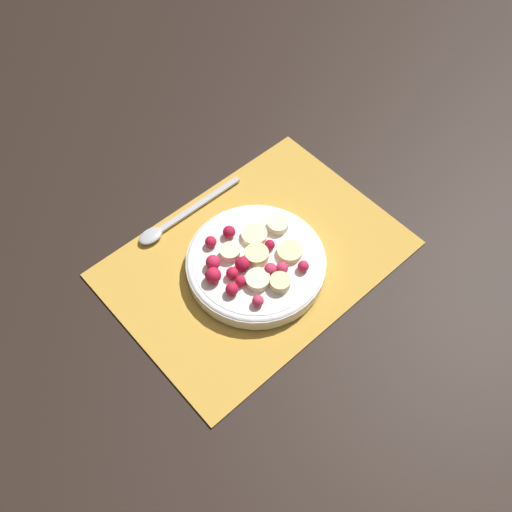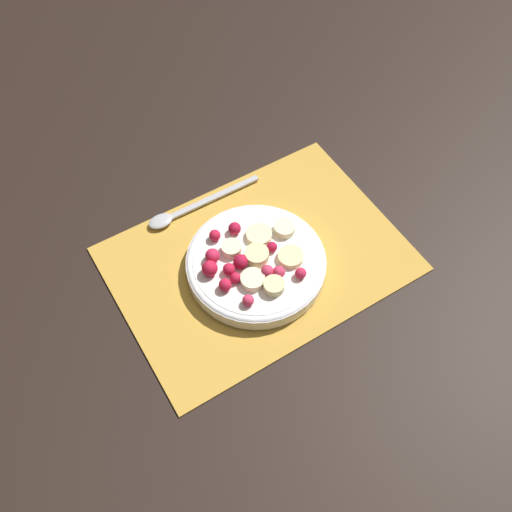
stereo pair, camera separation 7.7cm
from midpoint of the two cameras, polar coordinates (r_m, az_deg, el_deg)
name	(u,v)px [view 1 (the left image)]	position (r m, az deg, el deg)	size (l,w,h in m)	color
ground_plane	(256,259)	(0.81, -2.71, -0.55)	(3.00, 3.00, 0.00)	black
placemat	(256,258)	(0.81, -2.72, -0.43)	(0.40, 0.29, 0.01)	gold
fruit_bowl	(256,262)	(0.79, -2.84, -0.86)	(0.19, 0.19, 0.04)	white
spoon	(172,222)	(0.86, -10.94, 3.19)	(0.19, 0.03, 0.01)	#B2B2B7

